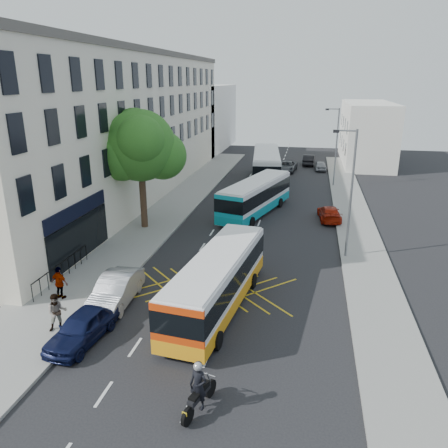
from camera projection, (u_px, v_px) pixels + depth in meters
The scene contains 22 objects.
ground at pixel (208, 356), 18.14m from camera, with size 120.00×120.00×0.00m, color black.
pavement_left at pixel (145, 227), 33.65m from camera, with size 5.00×70.00×0.15m, color gray.
pavement_right at pixel (360, 242), 30.70m from camera, with size 3.00×70.00×0.15m, color gray.
terrace_main at pixel (122, 125), 41.38m from camera, with size 8.30×45.00×13.50m.
terrace_far at pixel (201, 118), 70.33m from camera, with size 8.00×20.00×10.00m, color silver.
building_right at pixel (366, 133), 59.53m from camera, with size 6.00×18.00×8.00m, color silver.
street_tree at pixel (140, 146), 31.65m from camera, with size 6.30×5.70×8.80m.
lamp_near at pixel (350, 188), 26.71m from camera, with size 1.45×0.15×8.00m.
lamp_far at pixel (336, 143), 45.32m from camera, with size 1.45×0.15×8.00m.
railings at pixel (62, 269), 24.63m from camera, with size 0.08×5.60×1.14m, color black, non-canonical shape.
bus_near at pixel (217, 281), 21.49m from camera, with size 3.47×10.20×2.81m.
bus_mid at pixel (256, 196), 36.79m from camera, with size 5.18×10.57×2.90m.
bus_far at pixel (266, 166), 48.49m from camera, with size 4.12×12.34×3.41m.
motorbike at pixel (199, 388), 14.88m from camera, with size 0.85×2.16×1.97m.
parked_car_blue at pixel (82, 327), 18.96m from camera, with size 1.62×4.03×1.37m, color #0D1336.
parked_car_silver at pixel (116, 290), 22.13m from camera, with size 1.59×4.57×1.51m, color #9FA2A7.
red_hatchback at pixel (329, 213), 35.45m from camera, with size 1.64×4.03×1.17m, color #9D1906.
distant_car_grey at pixel (287, 167), 54.08m from camera, with size 2.05×4.44×1.23m, color #43474C.
distant_car_silver at pixel (320, 166), 54.86m from camera, with size 1.40×3.48×1.19m, color #989A9F.
distant_car_dark at pixel (309, 160), 58.26m from camera, with size 1.44×4.13×1.36m, color black.
pedestrian_near at pixel (57, 312), 19.49m from camera, with size 0.86×0.67×1.78m, color gray.
pedestrian_far at pixel (60, 283), 22.33m from camera, with size 1.02×0.43×1.74m, color gray.
Camera 1 is at (3.67, -15.05, 10.94)m, focal length 35.00 mm.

